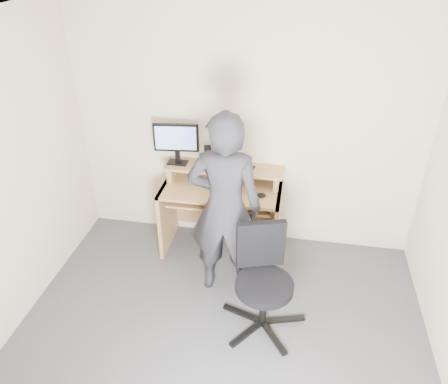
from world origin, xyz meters
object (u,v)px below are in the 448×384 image
(desk, at_px, (223,201))
(monitor, at_px, (176,140))
(office_chair, at_px, (263,276))
(person, at_px, (225,208))

(desk, distance_m, monitor, 0.79)
(office_chair, relative_size, person, 0.51)
(desk, xyz_separation_m, person, (0.14, -0.65, 0.34))
(desk, height_order, monitor, monitor)
(office_chair, bearing_deg, monitor, 115.82)
(desk, xyz_separation_m, monitor, (-0.48, 0.07, 0.62))
(desk, distance_m, office_chair, 1.14)
(monitor, distance_m, person, 0.98)
(desk, relative_size, monitor, 2.64)
(office_chair, xyz_separation_m, person, (-0.39, 0.37, 0.39))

